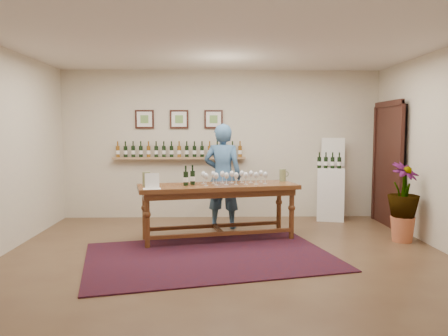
{
  "coord_description": "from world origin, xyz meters",
  "views": [
    {
      "loc": [
        -0.19,
        -5.82,
        1.68
      ],
      "look_at": [
        0.0,
        0.8,
        1.1
      ],
      "focal_mm": 35.0,
      "sensor_mm": 36.0,
      "label": 1
    }
  ],
  "objects_px": {
    "person": "(223,176)",
    "display_pedestal": "(330,194)",
    "potted_plant": "(403,202)",
    "tasting_table": "(218,193)"
  },
  "relations": [
    {
      "from": "display_pedestal",
      "to": "potted_plant",
      "type": "height_order",
      "value": "potted_plant"
    },
    {
      "from": "person",
      "to": "potted_plant",
      "type": "bearing_deg",
      "value": 172.63
    },
    {
      "from": "potted_plant",
      "to": "person",
      "type": "bearing_deg",
      "value": 159.44
    },
    {
      "from": "tasting_table",
      "to": "person",
      "type": "xyz_separation_m",
      "value": [
        0.09,
        0.8,
        0.17
      ]
    },
    {
      "from": "tasting_table",
      "to": "display_pedestal",
      "type": "xyz_separation_m",
      "value": [
        2.13,
        1.44,
        -0.24
      ]
    },
    {
      "from": "tasting_table",
      "to": "person",
      "type": "distance_m",
      "value": 0.82
    },
    {
      "from": "tasting_table",
      "to": "potted_plant",
      "type": "relative_size",
      "value": 2.43
    },
    {
      "from": "person",
      "to": "display_pedestal",
      "type": "bearing_deg",
      "value": -149.25
    },
    {
      "from": "tasting_table",
      "to": "potted_plant",
      "type": "height_order",
      "value": "potted_plant"
    },
    {
      "from": "display_pedestal",
      "to": "potted_plant",
      "type": "xyz_separation_m",
      "value": [
        0.65,
        -1.65,
        0.12
      ]
    }
  ]
}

